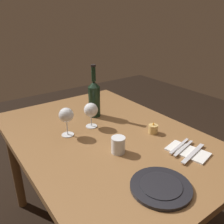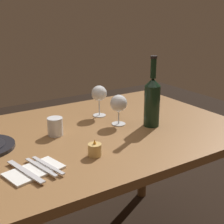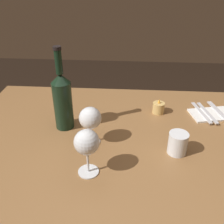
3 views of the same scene
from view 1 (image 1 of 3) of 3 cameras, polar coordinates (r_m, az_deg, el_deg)
dining_table at (r=1.33m, az=-1.44°, el=-8.88°), size 1.30×0.90×0.74m
wine_glass_left at (r=1.34m, az=-5.10°, el=0.36°), size 0.08×0.08×0.14m
wine_glass_right at (r=1.26m, az=-10.96°, el=-0.88°), size 0.08×0.08×0.16m
wine_bottle at (r=1.47m, az=-4.30°, el=3.48°), size 0.07×0.07×0.33m
water_tumbler at (r=1.12m, az=1.51°, el=-8.13°), size 0.07×0.07×0.08m
votive_candle at (r=1.32m, az=9.87°, el=-4.09°), size 0.05×0.05×0.07m
dinner_plate at (r=0.95m, az=11.67°, el=-17.21°), size 0.23×0.23×0.02m
folded_napkin at (r=1.19m, az=17.77°, el=-9.05°), size 0.21×0.15×0.01m
fork_inner at (r=1.20m, az=16.86°, el=-8.31°), size 0.05×0.18×0.00m
fork_outer at (r=1.21m, az=15.93°, el=-7.85°), size 0.05×0.18×0.00m
table_knife at (r=1.18m, az=18.97°, el=-9.37°), size 0.07×0.21×0.00m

